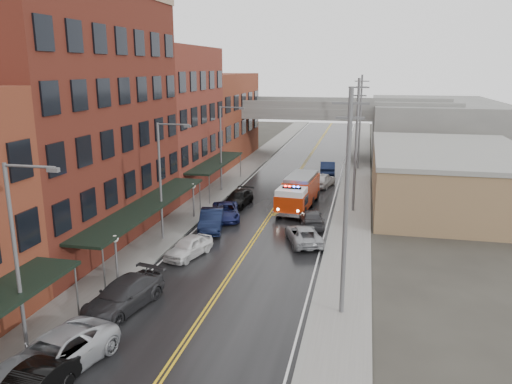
# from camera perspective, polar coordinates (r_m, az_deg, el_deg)

# --- Properties ---
(road) EXTENTS (11.00, 160.00, 0.02)m
(road) POSITION_cam_1_polar(r_m,az_deg,el_deg) (42.61, 1.06, -3.53)
(road) COLOR black
(road) RESTS_ON ground
(sidewalk_left) EXTENTS (3.00, 160.00, 0.15)m
(sidewalk_left) POSITION_cam_1_polar(r_m,az_deg,el_deg) (44.54, -8.19, -2.80)
(sidewalk_left) COLOR slate
(sidewalk_left) RESTS_ON ground
(sidewalk_right) EXTENTS (3.00, 160.00, 0.15)m
(sidewalk_right) POSITION_cam_1_polar(r_m,az_deg,el_deg) (41.84, 10.93, -4.03)
(sidewalk_right) COLOR slate
(sidewalk_right) RESTS_ON ground
(curb_left) EXTENTS (0.30, 160.00, 0.15)m
(curb_left) POSITION_cam_1_polar(r_m,az_deg,el_deg) (44.00, -6.18, -2.95)
(curb_left) COLOR gray
(curb_left) RESTS_ON ground
(curb_right) EXTENTS (0.30, 160.00, 0.15)m
(curb_right) POSITION_cam_1_polar(r_m,az_deg,el_deg) (41.90, 8.67, -3.90)
(curb_right) COLOR gray
(curb_right) RESTS_ON ground
(brick_building_b) EXTENTS (9.00, 20.00, 18.00)m
(brick_building_b) POSITION_cam_1_polar(r_m,az_deg,el_deg) (39.31, -20.59, 7.50)
(brick_building_b) COLOR #572417
(brick_building_b) RESTS_ON ground
(brick_building_c) EXTENTS (9.00, 15.00, 15.00)m
(brick_building_c) POSITION_cam_1_polar(r_m,az_deg,el_deg) (54.90, -10.54, 8.21)
(brick_building_c) COLOR maroon
(brick_building_c) RESTS_ON ground
(brick_building_far) EXTENTS (9.00, 20.00, 12.00)m
(brick_building_far) POSITION_cam_1_polar(r_m,az_deg,el_deg) (71.42, -5.01, 8.49)
(brick_building_far) COLOR brown
(brick_building_far) RESTS_ON ground
(tan_building) EXTENTS (14.00, 22.00, 5.00)m
(tan_building) POSITION_cam_1_polar(r_m,az_deg,el_deg) (51.53, 21.13, 1.48)
(tan_building) COLOR #8C6A4B
(tan_building) RESTS_ON ground
(right_far_block) EXTENTS (18.00, 30.00, 8.00)m
(right_far_block) POSITION_cam_1_polar(r_m,az_deg,el_deg) (80.94, 19.62, 6.97)
(right_far_block) COLOR slate
(right_far_block) RESTS_ON ground
(awning_1) EXTENTS (2.60, 18.00, 3.09)m
(awning_1) POSITION_cam_1_polar(r_m,az_deg,el_deg) (37.62, -12.34, -1.53)
(awning_1) COLOR black
(awning_1) RESTS_ON ground
(awning_2) EXTENTS (2.60, 13.00, 3.09)m
(awning_2) POSITION_cam_1_polar(r_m,az_deg,el_deg) (53.57, -4.57, 3.38)
(awning_2) COLOR black
(awning_2) RESTS_ON ground
(globe_lamp_1) EXTENTS (0.44, 0.44, 3.12)m
(globe_lamp_1) POSITION_cam_1_polar(r_m,az_deg,el_deg) (31.40, -15.76, -6.18)
(globe_lamp_1) COLOR #59595B
(globe_lamp_1) RESTS_ON ground
(globe_lamp_2) EXTENTS (0.44, 0.44, 3.12)m
(globe_lamp_2) POSITION_cam_1_polar(r_m,az_deg,el_deg) (43.64, -7.19, -0.07)
(globe_lamp_2) COLOR #59595B
(globe_lamp_2) RESTS_ON ground
(street_lamp_0) EXTENTS (2.64, 0.22, 9.00)m
(street_lamp_0) POSITION_cam_1_polar(r_m,az_deg,el_deg) (24.26, -25.39, -5.89)
(street_lamp_0) COLOR #59595B
(street_lamp_0) RESTS_ON ground
(street_lamp_1) EXTENTS (2.64, 0.22, 9.00)m
(street_lamp_1) POSITION_cam_1_polar(r_m,az_deg,el_deg) (37.61, -10.58, 2.01)
(street_lamp_1) COLOR #59595B
(street_lamp_1) RESTS_ON ground
(street_lamp_2) EXTENTS (2.64, 0.22, 9.00)m
(street_lamp_2) POSITION_cam_1_polar(r_m,az_deg,el_deg) (52.47, -3.79, 5.60)
(street_lamp_2) COLOR #59595B
(street_lamp_2) RESTS_ON ground
(utility_pole_0) EXTENTS (1.80, 0.24, 12.00)m
(utility_pole_0) POSITION_cam_1_polar(r_m,az_deg,el_deg) (25.70, 10.28, -1.02)
(utility_pole_0) COLOR #59595B
(utility_pole_0) RESTS_ON ground
(utility_pole_1) EXTENTS (1.80, 0.24, 12.00)m
(utility_pole_1) POSITION_cam_1_polar(r_m,az_deg,el_deg) (45.31, 11.37, 5.44)
(utility_pole_1) COLOR #59595B
(utility_pole_1) RESTS_ON ground
(utility_pole_2) EXTENTS (1.80, 0.24, 12.00)m
(utility_pole_2) POSITION_cam_1_polar(r_m,az_deg,el_deg) (65.16, 11.81, 7.99)
(utility_pole_2) COLOR #59595B
(utility_pole_2) RESTS_ON ground
(overpass) EXTENTS (40.00, 10.00, 7.50)m
(overpass) POSITION_cam_1_polar(r_m,az_deg,el_deg) (72.60, 6.14, 8.54)
(overpass) COLOR slate
(overpass) RESTS_ON ground
(fire_truck) EXTENTS (3.82, 8.37, 2.98)m
(fire_truck) POSITION_cam_1_polar(r_m,az_deg,el_deg) (46.56, 4.85, 0.01)
(fire_truck) COLOR #A32507
(fire_truck) RESTS_ON ground
(parked_car_left_2) EXTENTS (3.98, 6.46, 1.67)m
(parked_car_left_2) POSITION_cam_1_polar(r_m,az_deg,el_deg) (24.22, -22.07, -16.93)
(parked_car_left_2) COLOR #A2A5AA
(parked_car_left_2) RESTS_ON ground
(parked_car_left_3) EXTENTS (3.32, 5.91, 1.62)m
(parked_car_left_3) POSITION_cam_1_polar(r_m,az_deg,el_deg) (28.72, -14.89, -11.32)
(parked_car_left_3) COLOR #29292B
(parked_car_left_3) RESTS_ON ground
(parked_car_left_4) EXTENTS (2.78, 4.55, 1.45)m
(parked_car_left_4) POSITION_cam_1_polar(r_m,az_deg,el_deg) (35.31, -7.70, -6.22)
(parked_car_left_4) COLOR silver
(parked_car_left_4) RESTS_ON ground
(parked_car_left_5) EXTENTS (2.78, 5.34, 1.67)m
(parked_car_left_5) POSITION_cam_1_polar(r_m,az_deg,el_deg) (40.71, -5.10, -3.21)
(parked_car_left_5) COLOR black
(parked_car_left_5) RESTS_ON ground
(parked_car_left_6) EXTENTS (3.66, 5.40, 1.37)m
(parked_car_left_6) POSITION_cam_1_polar(r_m,az_deg,el_deg) (43.57, -3.49, -2.22)
(parked_car_left_6) COLOR #121743
(parked_car_left_6) RESTS_ON ground
(parked_car_left_7) EXTENTS (2.37, 4.98, 1.40)m
(parked_car_left_7) POSITION_cam_1_polar(r_m,az_deg,el_deg) (47.69, -2.04, -0.74)
(parked_car_left_7) COLOR black
(parked_car_left_7) RESTS_ON ground
(parked_car_right_0) EXTENTS (3.69, 5.32, 1.35)m
(parked_car_right_0) POSITION_cam_1_polar(r_m,az_deg,el_deg) (37.73, 5.46, -4.89)
(parked_car_right_0) COLOR #93969B
(parked_car_right_0) RESTS_ON ground
(parked_car_right_1) EXTENTS (2.93, 5.08, 1.39)m
(parked_car_right_1) POSITION_cam_1_polar(r_m,az_deg,el_deg) (41.74, 6.31, -3.01)
(parked_car_right_1) COLOR #2C2B2E
(parked_car_right_1) RESTS_ON ground
(parked_car_right_2) EXTENTS (2.87, 4.93, 1.58)m
(parked_car_right_2) POSITION_cam_1_polar(r_m,az_deg,el_deg) (55.65, 7.63, 1.39)
(parked_car_right_2) COLOR silver
(parked_car_right_2) RESTS_ON ground
(parked_car_right_3) EXTENTS (2.13, 5.16, 1.66)m
(parked_car_right_3) POSITION_cam_1_polar(r_m,az_deg,el_deg) (62.35, 8.19, 2.78)
(parked_car_right_3) COLOR black
(parked_car_right_3) RESTS_ON ground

